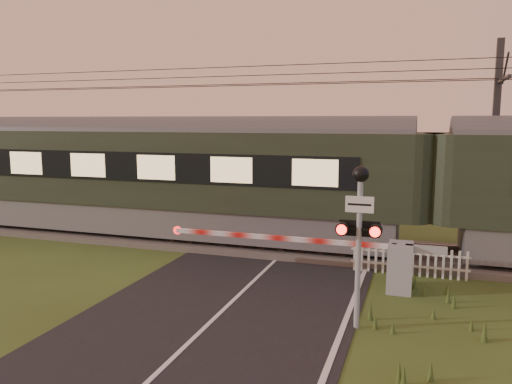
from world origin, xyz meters
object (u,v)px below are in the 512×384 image
(train, at_px, (431,185))
(crossing_signal, at_px, (359,218))
(boom_gate, at_px, (386,263))
(catenary_mast, at_px, (494,141))
(picket_fence, at_px, (409,261))

(train, height_order, crossing_signal, train)
(crossing_signal, bearing_deg, boom_gate, 81.55)
(boom_gate, distance_m, crossing_signal, 3.22)
(boom_gate, bearing_deg, catenary_mast, 61.01)
(train, xyz_separation_m, picket_fence, (-0.52, -1.89, -1.93))
(picket_fence, relative_size, catenary_mast, 0.46)
(picket_fence, bearing_deg, crossing_signal, -103.10)
(train, height_order, catenary_mast, catenary_mast)
(train, bearing_deg, crossing_signal, -103.86)
(train, relative_size, picket_fence, 13.77)
(boom_gate, height_order, catenary_mast, catenary_mast)
(picket_fence, height_order, catenary_mast, catenary_mast)
(picket_fence, distance_m, catenary_mast, 5.78)
(train, bearing_deg, picket_fence, -105.47)
(catenary_mast, bearing_deg, boom_gate, -118.99)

